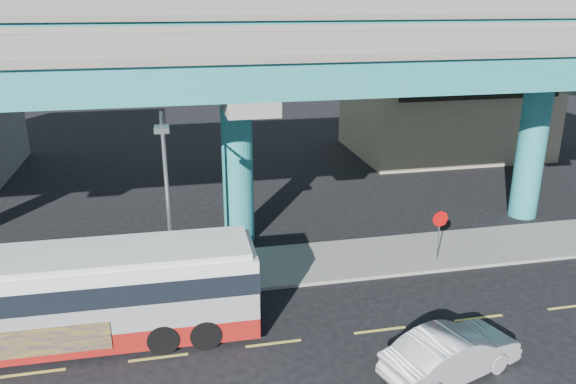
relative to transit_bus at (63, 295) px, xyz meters
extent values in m
plane|color=black|center=(7.10, -1.29, -1.89)|extent=(120.00, 120.00, 0.00)
cube|color=gray|center=(7.10, 4.21, -1.82)|extent=(70.00, 4.00, 0.15)
cube|color=#D8C64C|center=(-0.90, -1.59, -1.89)|extent=(2.00, 0.12, 0.01)
cube|color=#D8C64C|center=(3.10, -1.59, -1.89)|extent=(2.00, 0.12, 0.01)
cube|color=#D8C64C|center=(7.10, -1.59, -1.89)|extent=(2.00, 0.12, 0.01)
cube|color=#D8C64C|center=(11.10, -1.59, -1.89)|extent=(2.00, 0.12, 0.01)
cube|color=#D8C64C|center=(15.10, -1.59, -1.89)|extent=(2.00, 0.12, 0.01)
cube|color=#D8C64C|center=(19.10, -1.59, -1.89)|extent=(2.00, 0.12, 0.01)
cylinder|color=#21777E|center=(7.10, 7.71, 1.81)|extent=(1.50, 1.50, 7.40)
cube|color=gray|center=(7.10, 7.71, 5.81)|extent=(2.00, 12.00, 0.60)
cube|color=gray|center=(7.10, 11.21, 6.71)|extent=(1.80, 5.00, 1.20)
cylinder|color=#21777E|center=(23.10, 7.71, 1.81)|extent=(1.50, 1.50, 7.40)
cube|color=gray|center=(23.10, 7.71, 5.81)|extent=(2.00, 12.00, 0.60)
cube|color=gray|center=(23.10, 11.21, 6.71)|extent=(1.80, 5.00, 1.20)
cube|color=#21777E|center=(7.10, 4.21, 6.81)|extent=(52.00, 5.00, 1.40)
cube|color=gray|center=(7.10, 4.21, 7.66)|extent=(52.00, 5.40, 0.30)
cube|color=gray|center=(7.10, 1.71, 8.21)|extent=(52.00, 0.25, 0.80)
cube|color=gray|center=(7.10, 6.71, 8.21)|extent=(52.00, 0.25, 0.80)
cube|color=#21777E|center=(7.10, 11.21, 8.01)|extent=(52.00, 5.00, 1.40)
cube|color=gray|center=(7.10, 11.21, 8.86)|extent=(52.00, 5.40, 0.30)
cube|color=gray|center=(7.10, 8.71, 9.41)|extent=(52.00, 0.25, 0.80)
cube|color=gray|center=(7.10, 13.71, 9.41)|extent=(52.00, 0.25, 0.80)
cube|color=tan|center=(25.10, 21.71, 1.61)|extent=(14.00, 10.00, 7.00)
cube|color=black|center=(25.10, 16.61, 3.71)|extent=(12.00, 0.25, 1.20)
cube|color=maroon|center=(-0.02, 0.00, -1.28)|extent=(13.41, 3.05, 0.78)
cube|color=#AEAEB3|center=(-0.02, 0.00, -0.06)|extent=(13.41, 3.05, 1.67)
cube|color=black|center=(-0.02, 0.00, 0.50)|extent=(13.47, 3.10, 0.78)
cube|color=silver|center=(-0.02, 0.00, 1.11)|extent=(13.41, 3.05, 0.45)
cube|color=silver|center=(-0.02, 0.00, 1.45)|extent=(13.01, 2.79, 0.22)
cube|color=black|center=(6.69, -0.10, 0.33)|extent=(0.10, 2.59, 1.34)
cube|color=#1E114C|center=(-1.15, -1.43, -0.87)|extent=(5.57, 0.14, 1.00)
cylinder|color=black|center=(3.31, -1.33, -1.34)|extent=(1.12, 0.35, 1.11)
cylinder|color=black|center=(3.34, 1.23, -1.34)|extent=(1.12, 0.35, 1.11)
cylinder|color=black|center=(4.75, -1.35, -1.34)|extent=(1.12, 0.35, 1.11)
cylinder|color=black|center=(4.79, 1.21, -1.34)|extent=(1.12, 0.35, 1.11)
imported|color=#BABABF|center=(12.40, -4.46, -1.10)|extent=(4.53, 5.83, 1.60)
cylinder|color=gray|center=(3.74, 2.71, 2.02)|extent=(0.16, 0.16, 7.52)
cylinder|color=gray|center=(3.74, 1.69, 5.58)|extent=(0.12, 2.03, 0.12)
cube|color=gray|center=(3.74, 0.67, 5.53)|extent=(0.50, 0.70, 0.18)
cylinder|color=gray|center=(15.51, 2.91, -0.64)|extent=(0.06, 0.06, 2.20)
cylinder|color=#B20A0A|center=(15.51, 2.88, 0.41)|extent=(0.76, 0.04, 0.76)
camera|label=1|loc=(4.04, -18.38, 9.71)|focal=35.00mm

